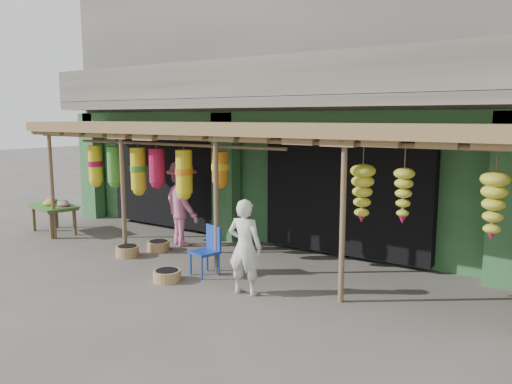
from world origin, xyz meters
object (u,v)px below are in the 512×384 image
Objects in this scene: person_front at (245,247)px; flower_table at (54,207)px; blue_chair at (208,248)px; person_shopper at (182,203)px.

flower_table is at bearing -17.83° from person_front.
blue_chair is at bearing -31.81° from person_front.
person_shopper is at bearing 160.07° from blue_chair.
person_front is 3.55m from person_shopper.
person_shopper is at bearing -40.92° from person_front.
person_front is at bearing 5.06° from flower_table.
flower_table is at bearing -168.71° from blue_chair.
person_front is (1.16, -0.47, 0.29)m from blue_chair.
blue_chair is 2.36m from person_shopper.
flower_table is at bearing 36.99° from person_shopper.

